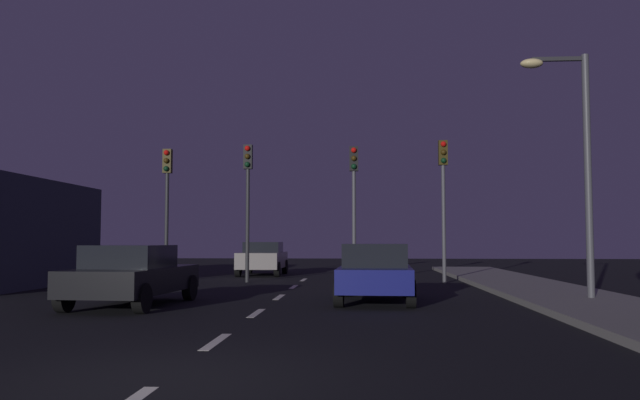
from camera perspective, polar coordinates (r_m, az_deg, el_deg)
The scene contains 15 objects.
ground_plane at distance 14.31m, azimuth -5.32°, elevation -9.79°, with size 80.00×80.00×0.00m, color black.
sidewalk_curb_right at distance 15.10m, azimuth 24.47°, elevation -8.87°, with size 3.00×40.00×0.15m, color gray.
lane_stripe_second at distance 10.02m, azimuth -9.29°, elevation -12.39°, with size 0.16×1.60×0.01m, color silver.
lane_stripe_third at distance 13.72m, azimuth -5.71°, elevation -10.03°, with size 0.16×1.60×0.01m, color silver.
lane_stripe_fourth at distance 17.46m, azimuth -3.68°, elevation -8.66°, with size 0.16×1.60×0.01m, color silver.
lane_stripe_fifth at distance 21.23m, azimuth -2.38°, elevation -7.77°, with size 0.16×1.60×0.01m, color silver.
lane_stripe_sixth at distance 25.00m, azimuth -1.47°, elevation -7.15°, with size 0.16×1.60×0.01m, color silver.
traffic_signal_far_left at distance 24.40m, azimuth -13.54°, elevation 1.00°, with size 0.32×0.38×4.95m.
traffic_signal_center_left at distance 23.70m, azimuth -6.49°, elevation 1.27°, with size 0.32×0.38×5.08m.
traffic_signal_center_right at distance 23.33m, azimuth 3.06°, elevation 1.16°, with size 0.32×0.38×4.98m.
traffic_signal_far_right at distance 23.54m, azimuth 10.98°, elevation 1.49°, with size 0.32×0.38×5.17m.
car_stopped_ahead at distance 16.08m, azimuth 4.97°, elevation -6.48°, with size 1.99×3.97×1.45m.
car_adjacent_lane at distance 15.69m, azimuth -16.46°, elevation -6.43°, with size 2.17×4.30×1.43m.
car_oncoming_far at distance 28.44m, azimuth -5.15°, elevation -5.19°, with size 1.88×3.85×1.46m.
street_lamp_right at distance 16.96m, azimuth 21.94°, elevation 4.16°, with size 1.67×0.36×6.15m.
Camera 1 is at (2.18, -7.06, 1.54)m, focal length 35.74 mm.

